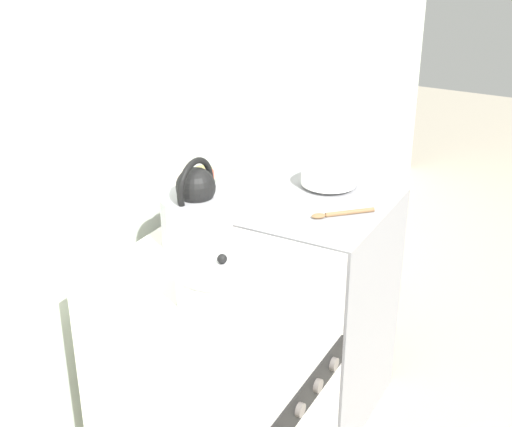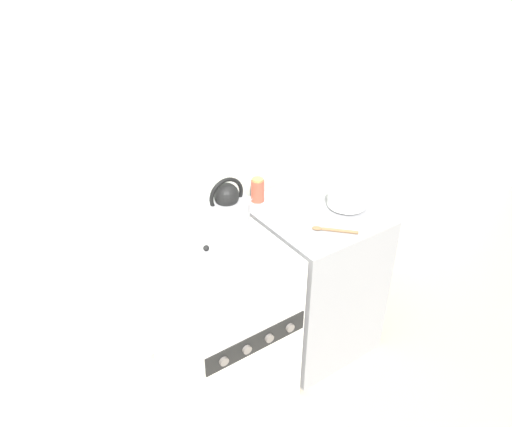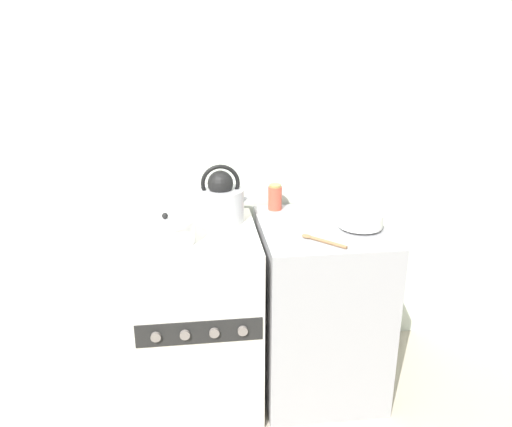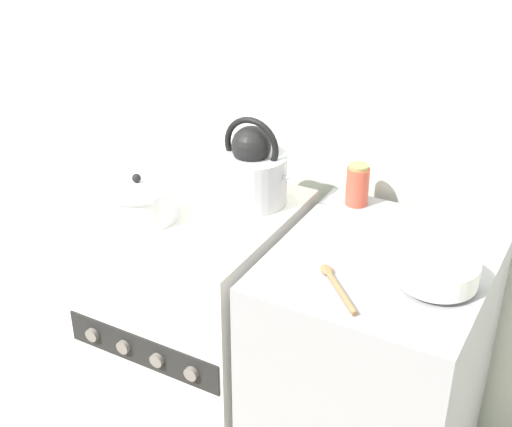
{
  "view_description": "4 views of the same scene",
  "coord_description": "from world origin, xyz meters",
  "px_view_note": "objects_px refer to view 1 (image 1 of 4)",
  "views": [
    {
      "loc": [
        -1.58,
        -0.7,
        1.95
      ],
      "look_at": [
        0.26,
        0.31,
        1.0
      ],
      "focal_mm": 50.0,
      "sensor_mm": 36.0,
      "label": 1
    },
    {
      "loc": [
        -0.96,
        -1.4,
        2.3
      ],
      "look_at": [
        0.22,
        0.33,
        1.04
      ],
      "focal_mm": 35.0,
      "sensor_mm": 36.0,
      "label": 2
    },
    {
      "loc": [
        0.01,
        -1.89,
        1.79
      ],
      "look_at": [
        0.29,
        0.32,
        0.99
      ],
      "focal_mm": 35.0,
      "sensor_mm": 36.0,
      "label": 3
    },
    {
      "loc": [
        1.14,
        -1.34,
        1.99
      ],
      "look_at": [
        0.23,
        0.31,
        0.96
      ],
      "focal_mm": 50.0,
      "sensor_mm": 36.0,
      "label": 4
    }
  ],
  "objects_px": {
    "cooking_pot": "(223,282)",
    "stove": "(217,393)",
    "storage_jar": "(204,186)",
    "enamel_bowl": "(329,176)",
    "kettle": "(197,212)"
  },
  "relations": [
    {
      "from": "stove",
      "to": "enamel_bowl",
      "type": "xyz_separation_m",
      "value": [
        0.8,
        -0.03,
        0.49
      ]
    },
    {
      "from": "storage_jar",
      "to": "enamel_bowl",
      "type": "bearing_deg",
      "value": -42.47
    },
    {
      "from": "kettle",
      "to": "enamel_bowl",
      "type": "relative_size",
      "value": 1.35
    },
    {
      "from": "enamel_bowl",
      "to": "storage_jar",
      "type": "relative_size",
      "value": 1.55
    },
    {
      "from": "stove",
      "to": "cooking_pot",
      "type": "relative_size",
      "value": 3.46
    },
    {
      "from": "cooking_pot",
      "to": "enamel_bowl",
      "type": "bearing_deg",
      "value": 5.09
    },
    {
      "from": "stove",
      "to": "storage_jar",
      "type": "relative_size",
      "value": 6.61
    },
    {
      "from": "kettle",
      "to": "storage_jar",
      "type": "relative_size",
      "value": 2.09
    },
    {
      "from": "kettle",
      "to": "storage_jar",
      "type": "xyz_separation_m",
      "value": [
        0.3,
        0.16,
        -0.05
      ]
    },
    {
      "from": "kettle",
      "to": "storage_jar",
      "type": "height_order",
      "value": "kettle"
    },
    {
      "from": "cooking_pot",
      "to": "storage_jar",
      "type": "bearing_deg",
      "value": 36.68
    },
    {
      "from": "stove",
      "to": "kettle",
      "type": "distance_m",
      "value": 0.6
    },
    {
      "from": "cooking_pot",
      "to": "stove",
      "type": "bearing_deg",
      "value": 40.87
    },
    {
      "from": "kettle",
      "to": "enamel_bowl",
      "type": "distance_m",
      "value": 0.69
    },
    {
      "from": "cooking_pot",
      "to": "enamel_bowl",
      "type": "relative_size",
      "value": 1.24
    }
  ]
}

